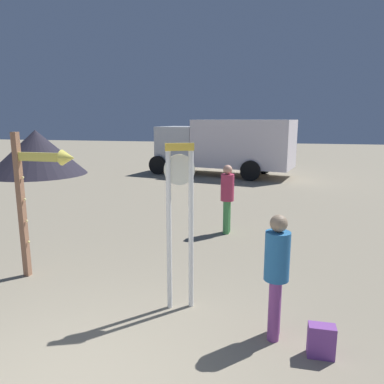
{
  "coord_description": "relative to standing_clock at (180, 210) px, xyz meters",
  "views": [
    {
      "loc": [
        1.86,
        -2.62,
        2.69
      ],
      "look_at": [
        0.26,
        4.61,
        1.2
      ],
      "focal_mm": 34.05,
      "sensor_mm": 36.0,
      "label": 1
    }
  ],
  "objects": [
    {
      "name": "standing_clock",
      "position": [
        0.0,
        0.0,
        0.0
      ],
      "size": [
        0.41,
        0.23,
        2.37
      ],
      "color": "white",
      "rests_on": "ground_plane"
    },
    {
      "name": "arrow_sign",
      "position": [
        -2.52,
        0.45,
        0.18
      ],
      "size": [
        1.12,
        0.26,
        2.48
      ],
      "color": "#9A6A4E",
      "rests_on": "ground_plane"
    },
    {
      "name": "person_near_clock",
      "position": [
        1.33,
        -0.48,
        -0.56
      ],
      "size": [
        0.3,
        0.3,
        1.58
      ],
      "color": "#854189",
      "rests_on": "ground_plane"
    },
    {
      "name": "backpack",
      "position": [
        1.86,
        -0.76,
        -1.25
      ],
      "size": [
        0.3,
        0.21,
        0.39
      ],
      "color": "#783F93",
      "rests_on": "ground_plane"
    },
    {
      "name": "person_distant",
      "position": [
        0.22,
        3.64,
        -0.53
      ],
      "size": [
        0.31,
        0.31,
        1.64
      ],
      "color": "#438F4B",
      "rests_on": "ground_plane"
    },
    {
      "name": "box_truck_near",
      "position": [
        -0.99,
        12.87,
        0.04
      ],
      "size": [
        7.1,
        3.83,
        2.66
      ],
      "color": "white",
      "rests_on": "ground_plane"
    },
    {
      "name": "dome_tent",
      "position": [
        -10.1,
        11.07,
        -0.35
      ],
      "size": [
        4.72,
        4.72,
        2.18
      ],
      "color": "#25222E",
      "rests_on": "ground_plane"
    }
  ]
}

